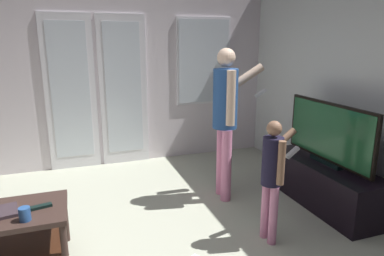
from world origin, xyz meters
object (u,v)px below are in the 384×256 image
tv_stand (324,184)px  person_adult (226,111)px  person_child (273,171)px  tv_remote_black (40,207)px  coffee_table (1,229)px  cup_near_edge (25,214)px  flat_screen_tv (329,133)px

tv_stand → person_adult: person_adult is taller
person_child → tv_remote_black: bearing=170.3°
coffee_table → cup_near_edge: size_ratio=9.49×
flat_screen_tv → cup_near_edge: (-2.80, -0.26, -0.27)m
tv_stand → tv_remote_black: size_ratio=7.97×
flat_screen_tv → tv_remote_black: (-2.72, -0.10, -0.31)m
tv_stand → cup_near_edge: size_ratio=13.69×
person_child → tv_remote_black: 1.85m
tv_stand → cup_near_edge: (-2.80, -0.26, 0.28)m
coffee_table → flat_screen_tv: bearing=1.6°
person_adult → tv_remote_black: person_adult is taller
coffee_table → tv_stand: 3.00m
tv_stand → person_adult: bearing=150.6°
tv_stand → person_child: (-0.90, -0.40, 0.41)m
coffee_table → person_adult: 2.26m
tv_stand → person_child: 1.07m
person_child → cup_near_edge: bearing=175.7°
tv_remote_black → flat_screen_tv: bearing=-10.6°
flat_screen_tv → person_adult: person_adult is taller
tv_stand → flat_screen_tv: flat_screen_tv is taller
person_adult → tv_remote_black: bearing=-161.5°
flat_screen_tv → cup_near_edge: flat_screen_tv is taller
person_child → tv_remote_black: person_child is taller
person_adult → cup_near_edge: bearing=-157.8°
flat_screen_tv → person_child: size_ratio=1.12×
coffee_table → flat_screen_tv: 3.03m
person_adult → cup_near_edge: size_ratio=16.33×
coffee_table → tv_remote_black: bearing=-2.3°
flat_screen_tv → tv_remote_black: size_ratio=7.02×
person_adult → cup_near_edge: 2.10m
tv_stand → person_adult: 1.28m
cup_near_edge → tv_remote_black: size_ratio=0.58×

